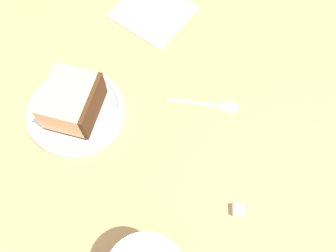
{
  "coord_description": "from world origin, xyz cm",
  "views": [
    {
      "loc": [
        13.79,
        -16.25,
        49.75
      ],
      "look_at": [
        2.61,
        1.7,
        3.0
      ],
      "focal_mm": 38.97,
      "sensor_mm": 36.0,
      "label": 1
    }
  ],
  "objects": [
    {
      "name": "sugar_cube",
      "position": [
        16.56,
        -2.93,
        0.73
      ],
      "size": [
        2.0,
        2.0,
        1.46
      ],
      "primitive_type": "cube",
      "rotation": [
        0.0,
        0.0,
        0.53
      ],
      "color": "white",
      "rests_on": "ground_plane"
    },
    {
      "name": "teaspoon",
      "position": [
        6.7,
        9.83,
        0.36
      ],
      "size": [
        10.68,
        5.53,
        0.8
      ],
      "color": "silver",
      "rests_on": "ground_plane"
    },
    {
      "name": "cake_slice",
      "position": [
        -10.7,
        -2.69,
        4.05
      ],
      "size": [
        9.14,
        9.91,
        5.7
      ],
      "color": "#472814",
      "rests_on": "small_plate"
    },
    {
      "name": "folded_napkin",
      "position": [
        -11.84,
        19.96,
        0.3
      ],
      "size": [
        12.79,
        12.21,
        0.6
      ],
      "primitive_type": "cube",
      "rotation": [
        0.0,
        0.0,
        -0.09
      ],
      "color": "white",
      "rests_on": "ground_plane"
    },
    {
      "name": "small_plate",
      "position": [
        -10.96,
        -2.77,
        0.88
      ],
      "size": [
        14.55,
        14.55,
        1.79
      ],
      "color": "white",
      "rests_on": "ground_plane"
    },
    {
      "name": "ground_plane",
      "position": [
        0.0,
        0.0,
        -1.18
      ],
      "size": [
        111.59,
        111.59,
        2.36
      ],
      "primitive_type": "cube",
      "color": "tan"
    }
  ]
}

